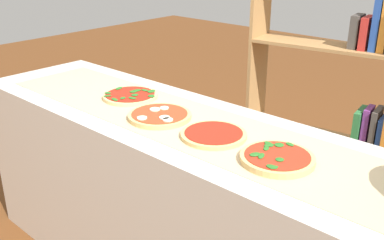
{
  "coord_description": "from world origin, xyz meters",
  "views": [
    {
      "loc": [
        1.16,
        -1.28,
        1.61
      ],
      "look_at": [
        0.0,
        0.0,
        0.91
      ],
      "focal_mm": 41.91,
      "sensor_mm": 36.0,
      "label": 1
    }
  ],
  "objects_px": {
    "pizza_mozzarella_1": "(160,116)",
    "pizza_plain_2": "(214,134)",
    "bookshelf": "(345,112)",
    "pizza_spinach_0": "(130,96)",
    "pizza_spinach_3": "(277,158)"
  },
  "relations": [
    {
      "from": "pizza_plain_2",
      "to": "pizza_spinach_0",
      "type": "bearing_deg",
      "value": 172.04
    },
    {
      "from": "pizza_plain_2",
      "to": "bookshelf",
      "type": "height_order",
      "value": "bookshelf"
    },
    {
      "from": "pizza_mozzarella_1",
      "to": "pizza_plain_2",
      "type": "height_order",
      "value": "pizza_mozzarella_1"
    },
    {
      "from": "pizza_mozzarella_1",
      "to": "pizza_spinach_3",
      "type": "height_order",
      "value": "pizza_spinach_3"
    },
    {
      "from": "pizza_spinach_0",
      "to": "bookshelf",
      "type": "distance_m",
      "value": 1.18
    },
    {
      "from": "pizza_spinach_3",
      "to": "bookshelf",
      "type": "relative_size",
      "value": 0.16
    },
    {
      "from": "pizza_mozzarella_1",
      "to": "bookshelf",
      "type": "distance_m",
      "value": 1.11
    },
    {
      "from": "bookshelf",
      "to": "pizza_spinach_0",
      "type": "bearing_deg",
      "value": -126.57
    },
    {
      "from": "pizza_spinach_3",
      "to": "bookshelf",
      "type": "bearing_deg",
      "value": 100.9
    },
    {
      "from": "pizza_plain_2",
      "to": "pizza_mozzarella_1",
      "type": "bearing_deg",
      "value": -178.79
    },
    {
      "from": "pizza_spinach_0",
      "to": "pizza_mozzarella_1",
      "type": "xyz_separation_m",
      "value": [
        0.3,
        -0.09,
        0.0
      ]
    },
    {
      "from": "pizza_spinach_0",
      "to": "pizza_mozzarella_1",
      "type": "relative_size",
      "value": 0.97
    },
    {
      "from": "pizza_mozzarella_1",
      "to": "pizza_plain_2",
      "type": "xyz_separation_m",
      "value": [
        0.3,
        0.01,
        -0.0
      ]
    },
    {
      "from": "pizza_spinach_3",
      "to": "pizza_plain_2",
      "type": "bearing_deg",
      "value": 177.49
    },
    {
      "from": "pizza_spinach_3",
      "to": "pizza_spinach_0",
      "type": "bearing_deg",
      "value": 173.84
    }
  ]
}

